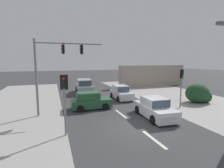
{
  "coord_description": "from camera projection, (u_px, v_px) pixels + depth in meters",
  "views": [
    {
      "loc": [
        -5.18,
        -9.98,
        4.34
      ],
      "look_at": [
        -0.41,
        4.0,
        2.37
      ],
      "focal_mm": 28.0,
      "sensor_mm": 36.0,
      "label": 1
    }
  ],
  "objects": [
    {
      "name": "traffic_signal_mast",
      "position": [
        53.0,
        63.0,
        13.67
      ],
      "size": [
        5.29,
        0.45,
        6.0
      ],
      "color": "slate",
      "rests_on": "ground"
    },
    {
      "name": "lane_dash_mid",
      "position": [
        121.0,
        114.0,
        14.41
      ],
      "size": [
        0.2,
        2.4,
        0.01
      ],
      "primitive_type": "cube",
      "color": "silver",
      "rests_on": "ground"
    },
    {
      "name": "suv_kerbside_parked",
      "position": [
        84.0,
        87.0,
        23.42
      ],
      "size": [
        2.24,
        4.62,
        1.9
      ],
      "color": "#A3A8AD",
      "rests_on": "ground"
    },
    {
      "name": "hatchback_receding_far",
      "position": [
        90.0,
        101.0,
        15.84
      ],
      "size": [
        3.64,
        1.79,
        1.53
      ],
      "color": "#235633",
      "rests_on": "ground"
    },
    {
      "name": "ground_plane",
      "position": [
        137.0,
        127.0,
        11.6
      ],
      "size": [
        140.0,
        140.0,
        0.0
      ],
      "primitive_type": "plane",
      "color": "#3A3A3D"
    },
    {
      "name": "lane_dash_far",
      "position": [
        104.0,
        101.0,
        19.1
      ],
      "size": [
        0.2,
        2.4,
        0.01
      ],
      "primitive_type": "cube",
      "color": "silver",
      "rests_on": "ground"
    },
    {
      "name": "kerb_right_verge",
      "position": [
        214.0,
        107.0,
        16.35
      ],
      "size": [
        10.0,
        44.0,
        0.02
      ],
      "primitive_type": "cube",
      "color": "#A39E99",
      "rests_on": "ground"
    },
    {
      "name": "roadside_bush",
      "position": [
        199.0,
        94.0,
        18.11
      ],
      "size": [
        2.6,
        2.23,
        1.97
      ],
      "color": "#1E4223",
      "rests_on": "ground"
    },
    {
      "name": "pedestal_signal_left_kerb",
      "position": [
        64.0,
        95.0,
        9.89
      ],
      "size": [
        0.44,
        0.31,
        3.56
      ],
      "color": "slate",
      "rests_on": "ground"
    },
    {
      "name": "sedan_oncoming_near",
      "position": [
        155.0,
        108.0,
        13.41
      ],
      "size": [
        2.06,
        4.32,
        1.56
      ],
      "color": "silver",
      "rests_on": "ground"
    },
    {
      "name": "hatchback_crossing_left",
      "position": [
        121.0,
        93.0,
        19.94
      ],
      "size": [
        1.8,
        3.65,
        1.53
      ],
      "color": "silver",
      "rests_on": "ground"
    },
    {
      "name": "lane_dash_near",
      "position": [
        154.0,
        139.0,
        9.72
      ],
      "size": [
        0.2,
        2.4,
        0.01
      ],
      "primitive_type": "cube",
      "color": "silver",
      "rests_on": "ground"
    },
    {
      "name": "pedestal_signal_right_kerb",
      "position": [
        181.0,
        82.0,
        15.93
      ],
      "size": [
        0.44,
        0.3,
        3.56
      ],
      "color": "slate",
      "rests_on": "ground"
    },
    {
      "name": "kerb_left_verge",
      "position": [
        6.0,
        121.0,
        12.63
      ],
      "size": [
        8.0,
        40.0,
        0.02
      ],
      "primitive_type": "cube",
      "color": "#A39E99",
      "rests_on": "ground"
    },
    {
      "name": "shopfront_wall_far",
      "position": [
        152.0,
        76.0,
        29.89
      ],
      "size": [
        12.0,
        1.0,
        3.6
      ],
      "primitive_type": "cube",
      "color": "#A39384",
      "rests_on": "ground"
    }
  ]
}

